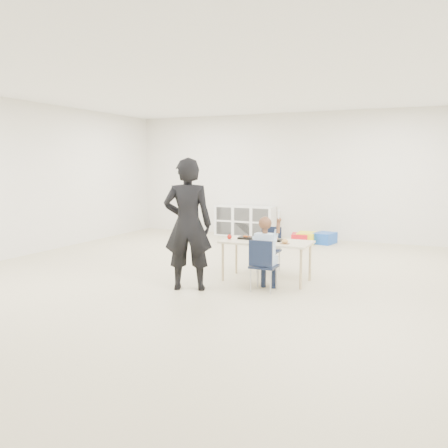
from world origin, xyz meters
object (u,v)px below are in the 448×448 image
at_px(child, 264,250).
at_px(adult, 188,224).
at_px(chair_near, 264,265).
at_px(cubby_shelf, 245,221).
at_px(table, 266,261).

bearing_deg(child, adult, -160.80).
xyz_separation_m(chair_near, adult, (-0.95, -0.33, 0.53)).
bearing_deg(chair_near, cubby_shelf, 114.36).
height_order(table, adult, adult).
bearing_deg(child, chair_near, 179.84).
distance_m(table, child, 0.61).
bearing_deg(adult, chair_near, 177.82).
height_order(table, cubby_shelf, cubby_shelf).
bearing_deg(chair_near, table, 105.66).
relative_size(table, adult, 0.72).
height_order(child, adult, adult).
bearing_deg(table, child, -74.34).
relative_size(cubby_shelf, adult, 0.80).
distance_m(child, cubby_shelf, 4.86).
xyz_separation_m(table, adult, (-0.80, -0.87, 0.58)).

